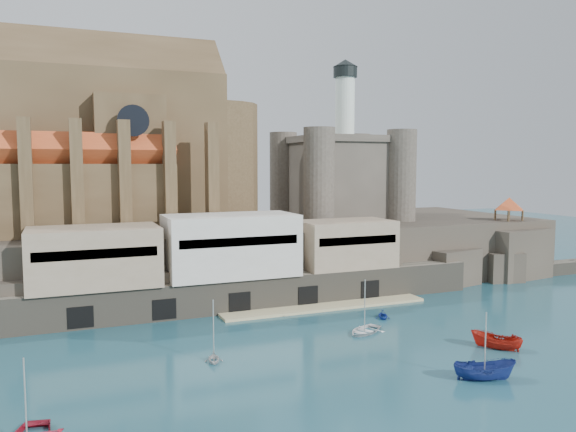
# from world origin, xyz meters

# --- Properties ---
(ground) EXTENTS (300.00, 300.00, 0.00)m
(ground) POSITION_xyz_m (0.00, 0.00, 0.00)
(ground) COLOR #194554
(ground) RESTS_ON ground
(promontory) EXTENTS (100.00, 36.00, 10.00)m
(promontory) POSITION_xyz_m (-0.19, 39.37, 4.92)
(promontory) COLOR #2C2721
(promontory) RESTS_ON ground
(quay) EXTENTS (70.00, 12.00, 13.05)m
(quay) POSITION_xyz_m (-10.19, 23.07, 6.07)
(quay) COLOR #645E50
(quay) RESTS_ON ground
(church) EXTENTS (47.00, 25.93, 30.51)m
(church) POSITION_xyz_m (-24.13, 41.85, 22.13)
(church) COLOR #493822
(church) RESTS_ON promontory
(castle_keep) EXTENTS (21.20, 21.20, 29.30)m
(castle_keep) POSITION_xyz_m (16.08, 41.08, 18.31)
(castle_keep) COLOR #464037
(castle_keep) RESTS_ON promontory
(rock_outcrop) EXTENTS (14.50, 10.50, 8.70)m
(rock_outcrop) POSITION_xyz_m (42.00, 25.84, 4.02)
(rock_outcrop) COLOR #2C2721
(rock_outcrop) RESTS_ON ground
(pavilion) EXTENTS (6.40, 6.40, 5.40)m
(pavilion) POSITION_xyz_m (42.00, 26.00, 12.73)
(pavilion) COLOR #493822
(pavilion) RESTS_ON rock_outcrop
(boat_2) EXTENTS (2.89, 2.85, 5.85)m
(boat_2) POSITION_xyz_m (4.13, -11.25, 0.00)
(boat_2) COLOR navy
(boat_2) RESTS_ON ground
(boat_4) EXTENTS (2.59, 1.89, 2.71)m
(boat_4) POSITION_xyz_m (-17.91, 2.87, 0.00)
(boat_4) COLOR silver
(boat_4) RESTS_ON ground
(boat_5) EXTENTS (2.89, 2.90, 5.42)m
(boat_5) POSITION_xyz_m (11.51, -4.70, 0.00)
(boat_5) COLOR #A91D10
(boat_5) RESTS_ON ground
(boat_6) EXTENTS (2.85, 3.89, 5.37)m
(boat_6) POSITION_xyz_m (1.23, 5.83, 0.00)
(boat_6) COLOR white
(boat_6) RESTS_ON ground
(boat_7) EXTENTS (2.75, 2.24, 2.76)m
(boat_7) POSITION_xyz_m (6.57, 10.41, 0.00)
(boat_7) COLOR #163197
(boat_7) RESTS_ON ground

